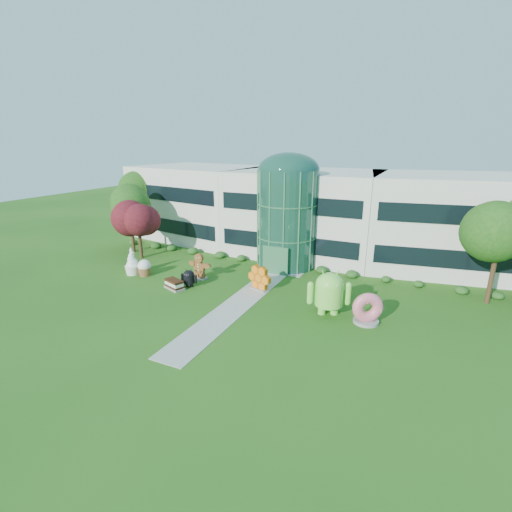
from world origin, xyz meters
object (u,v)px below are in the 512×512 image
at_px(android_green, 329,290).
at_px(donut, 367,308).
at_px(gingerbread, 199,266).
at_px(android_black, 189,277).

height_order(android_green, donut, android_green).
bearing_deg(android_green, donut, -26.76).
height_order(android_green, gingerbread, android_green).
bearing_deg(donut, android_green, 146.07).
distance_m(android_green, donut, 2.93).
height_order(donut, gingerbread, gingerbread).
xyz_separation_m(android_green, gingerbread, (-12.92, 2.18, -0.66)).
distance_m(android_green, gingerbread, 13.12).
relative_size(android_green, donut, 1.63).
distance_m(android_green, android_black, 12.67).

